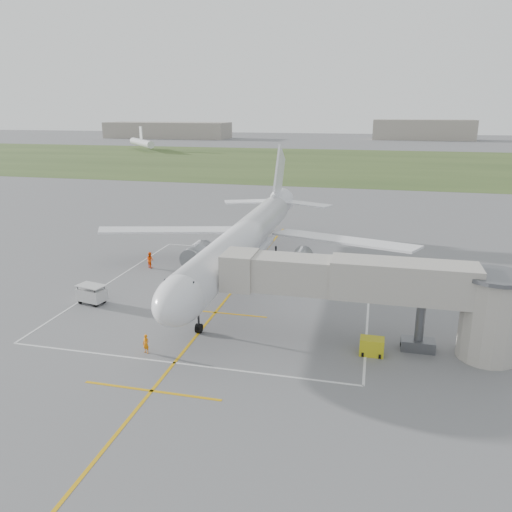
% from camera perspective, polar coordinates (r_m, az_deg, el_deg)
% --- Properties ---
extents(ground, '(700.00, 700.00, 0.00)m').
position_cam_1_polar(ground, '(56.36, -1.54, -2.61)').
color(ground, '#59595C').
rests_on(ground, ground).
extents(grass_strip, '(700.00, 120.00, 0.02)m').
position_cam_1_polar(grass_strip, '(182.88, 9.23, 10.49)').
color(grass_strip, '#33491F').
rests_on(grass_strip, ground).
extents(apron_markings, '(28.20, 60.00, 0.01)m').
position_cam_1_polar(apron_markings, '(51.10, -3.23, -4.67)').
color(apron_markings, '#CC950C').
rests_on(apron_markings, ground).
extents(airliner, '(38.93, 46.75, 13.52)m').
position_cam_1_polar(airliner, '(55.78, -1.37, 1.90)').
color(airliner, silver).
rests_on(airliner, ground).
extents(jet_bridge, '(23.40, 5.00, 7.20)m').
position_cam_1_polar(jet_bridge, '(40.35, 15.31, -3.95)').
color(jet_bridge, '#A59E95').
rests_on(jet_bridge, ground).
extents(gpu_unit, '(1.86, 1.34, 1.38)m').
position_cam_1_polar(gpu_unit, '(40.38, 13.09, -10.05)').
color(gpu_unit, gold).
rests_on(gpu_unit, ground).
extents(baggage_cart, '(3.00, 2.18, 1.89)m').
position_cam_1_polar(baggage_cart, '(51.63, -18.27, -4.15)').
color(baggage_cart, '#BBBBBB').
rests_on(baggage_cart, ground).
extents(ramp_worker_nose, '(0.64, 0.49, 1.55)m').
position_cam_1_polar(ramp_worker_nose, '(40.51, -12.47, -9.77)').
color(ramp_worker_nose, orange).
rests_on(ramp_worker_nose, ground).
extents(ramp_worker_wing, '(1.19, 1.11, 1.95)m').
position_cam_1_polar(ramp_worker_wing, '(61.28, -12.01, -0.44)').
color(ramp_worker_wing, '#FD4F07').
rests_on(ramp_worker_wing, ground).
extents(distant_hangars, '(345.00, 49.00, 12.00)m').
position_cam_1_polar(distant_hangars, '(318.31, 8.32, 13.93)').
color(distant_hangars, gray).
rests_on(distant_hangars, ground).
extents(distant_aircraft, '(211.95, 48.66, 8.85)m').
position_cam_1_polar(distant_aircraft, '(227.77, 10.65, 12.47)').
color(distant_aircraft, silver).
rests_on(distant_aircraft, ground).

